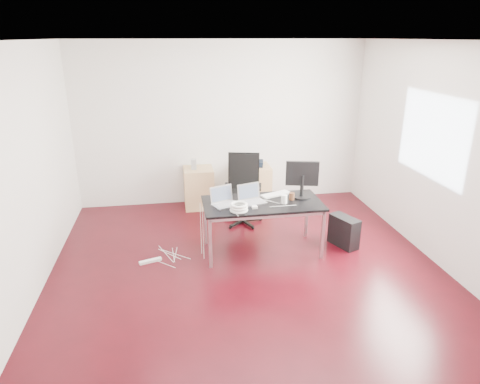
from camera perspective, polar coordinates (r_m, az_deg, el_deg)
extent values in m
plane|color=black|center=(5.67, 0.92, -10.01)|extent=(5.00, 5.00, 0.00)
plane|color=silver|center=(4.90, 1.11, 19.61)|extent=(5.00, 5.00, 0.00)
plane|color=silver|center=(7.51, -2.45, 9.01)|extent=(5.00, 0.00, 5.00)
plane|color=silver|center=(2.87, 10.10, -10.35)|extent=(5.00, 0.00, 5.00)
plane|color=silver|center=(5.29, -26.75, 2.07)|extent=(0.00, 5.00, 5.00)
plane|color=silver|center=(6.06, 25.01, 4.44)|extent=(0.00, 5.00, 5.00)
plane|color=white|center=(6.17, 24.15, 6.74)|extent=(0.00, 1.50, 1.50)
cube|color=black|center=(5.78, 3.02, -1.52)|extent=(1.60, 0.80, 0.03)
cube|color=silver|center=(5.51, -3.97, -6.84)|extent=(0.04, 0.04, 0.70)
cube|color=silver|center=(6.14, -4.61, -3.91)|extent=(0.04, 0.04, 0.70)
cube|color=silver|center=(5.82, 10.96, -5.64)|extent=(0.04, 0.04, 0.70)
cube|color=silver|center=(6.42, 8.86, -3.00)|extent=(0.04, 0.04, 0.70)
cylinder|color=black|center=(6.84, 0.36, -2.31)|extent=(0.06, 0.06, 0.47)
cube|color=black|center=(6.74, 0.36, -0.23)|extent=(0.57, 0.56, 0.06)
cube|color=black|center=(6.85, 0.48, 2.80)|extent=(0.47, 0.20, 0.55)
cube|color=tan|center=(7.49, -5.52, 0.56)|extent=(0.50, 0.50, 0.70)
cube|color=tan|center=(7.62, 2.06, 0.98)|extent=(0.50, 0.50, 0.70)
cube|color=black|center=(6.30, 13.68, -5.13)|extent=(0.36, 0.49, 0.44)
cylinder|color=black|center=(7.64, -0.77, -0.63)|extent=(0.29, 0.29, 0.28)
cube|color=white|center=(5.90, -11.85, -8.98)|extent=(0.30, 0.15, 0.04)
cube|color=silver|center=(5.66, -1.90, -1.73)|extent=(0.39, 0.34, 0.01)
cube|color=silver|center=(5.71, -2.49, -0.27)|extent=(0.32, 0.17, 0.22)
cube|color=#475166|center=(5.71, -2.49, -0.29)|extent=(0.28, 0.14, 0.18)
cube|color=silver|center=(5.75, 1.71, -1.39)|extent=(0.38, 0.32, 0.01)
cube|color=silver|center=(5.80, 1.18, 0.06)|extent=(0.33, 0.14, 0.22)
cube|color=#475166|center=(5.79, 1.19, 0.04)|extent=(0.29, 0.12, 0.18)
cylinder|color=black|center=(6.01, 8.18, -0.59)|extent=(0.26, 0.26, 0.02)
cylinder|color=black|center=(5.96, 8.25, 0.85)|extent=(0.05, 0.05, 0.30)
cube|color=black|center=(5.92, 8.29, 2.45)|extent=(0.45, 0.15, 0.34)
cube|color=#475166|center=(5.94, 8.21, 2.53)|extent=(0.39, 0.10, 0.29)
cube|color=white|center=(6.05, 4.78, -0.31)|extent=(0.46, 0.29, 0.02)
cylinder|color=white|center=(5.74, 5.90, -0.95)|extent=(0.11, 0.11, 0.12)
cylinder|color=#53301C|center=(5.88, 6.91, -0.57)|extent=(0.08, 0.08, 0.10)
torus|color=white|center=(5.47, -0.15, -2.40)|extent=(0.24, 0.24, 0.04)
torus|color=white|center=(5.46, -0.15, -2.05)|extent=(0.23, 0.23, 0.04)
torus|color=white|center=(5.45, -0.15, -1.70)|extent=(0.22, 0.22, 0.04)
cube|color=white|center=(5.57, 1.95, -2.02)|extent=(0.07, 0.07, 0.03)
cube|color=#9E9E9E|center=(7.32, -6.19, 3.70)|extent=(0.09, 0.08, 0.18)
cube|color=black|center=(7.51, 1.94, 3.85)|extent=(0.35, 0.30, 0.09)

